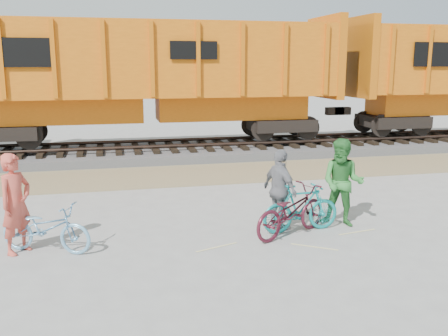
{
  "coord_description": "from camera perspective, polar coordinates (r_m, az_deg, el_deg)",
  "views": [
    {
      "loc": [
        -2.87,
        -9.5,
        3.39
      ],
      "look_at": [
        -0.33,
        1.5,
        1.03
      ],
      "focal_mm": 40.0,
      "sensor_mm": 36.0,
      "label": 1
    }
  ],
  "objects": [
    {
      "name": "bicycle_blue",
      "position": [
        9.72,
        -19.67,
        -6.48
      ],
      "size": [
        1.84,
        1.27,
        0.92
      ],
      "primitive_type": "imported",
      "rotation": [
        0.0,
        0.0,
        1.15
      ],
      "color": "#74B1D9",
      "rests_on": "ground"
    },
    {
      "name": "gravel_strip",
      "position": [
        15.64,
        -2.11,
        -0.68
      ],
      "size": [
        120.0,
        3.0,
        0.02
      ],
      "primitive_type": "cube",
      "color": "#887954",
      "rests_on": "ground"
    },
    {
      "name": "ground",
      "position": [
        10.49,
        3.64,
        -7.09
      ],
      "size": [
        120.0,
        120.0,
        0.0
      ],
      "primitive_type": "plane",
      "color": "#9E9E99",
      "rests_on": "ground"
    },
    {
      "name": "ballast_bed",
      "position": [
        19.0,
        -4.12,
        1.96
      ],
      "size": [
        120.0,
        4.0,
        0.3
      ],
      "primitive_type": "cube",
      "color": "slate",
      "rests_on": "ground"
    },
    {
      "name": "bicycle_teal",
      "position": [
        10.35,
        8.78,
        -4.53
      ],
      "size": [
        1.71,
        0.62,
        1.01
      ],
      "primitive_type": "imported",
      "rotation": [
        0.0,
        0.0,
        1.66
      ],
      "color": "teal",
      "rests_on": "ground"
    },
    {
      "name": "person_man",
      "position": [
        10.82,
        13.39,
        -1.65
      ],
      "size": [
        1.15,
        1.11,
        1.87
      ],
      "primitive_type": "imported",
      "rotation": [
        0.0,
        0.0,
        -0.63
      ],
      "color": "#307B33",
      "rests_on": "ground"
    },
    {
      "name": "person_solo",
      "position": [
        9.76,
        -22.71,
        -3.78
      ],
      "size": [
        0.76,
        0.8,
        1.85
      ],
      "primitive_type": "imported",
      "rotation": [
        0.0,
        0.0,
        0.93
      ],
      "color": "#CB4B3B",
      "rests_on": "ground"
    },
    {
      "name": "hopper_car_center",
      "position": [
        18.56,
        -8.61,
        10.49
      ],
      "size": [
        14.0,
        3.13,
        4.65
      ],
      "color": "black",
      "rests_on": "track"
    },
    {
      "name": "bicycle_maroon",
      "position": [
        10.1,
        7.66,
        -4.92
      ],
      "size": [
        2.01,
        1.48,
        1.01
      ],
      "primitive_type": "imported",
      "rotation": [
        0.0,
        0.0,
        2.05
      ],
      "color": "#4E1624",
      "rests_on": "ground"
    },
    {
      "name": "track",
      "position": [
        18.94,
        -4.13,
        2.92
      ],
      "size": [
        120.0,
        2.6,
        0.24
      ],
      "color": "black",
      "rests_on": "ballast_bed"
    },
    {
      "name": "person_woman",
      "position": [
        10.34,
        6.41,
        -2.53
      ],
      "size": [
        0.71,
        1.07,
        1.69
      ],
      "primitive_type": "imported",
      "rotation": [
        0.0,
        0.0,
        1.9
      ],
      "color": "slate",
      "rests_on": "ground"
    }
  ]
}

